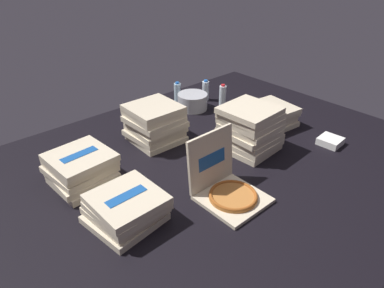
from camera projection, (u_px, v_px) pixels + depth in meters
ground_plane at (207, 167)px, 2.35m from camera, size 3.20×2.40×0.02m
open_pizza_box at (227, 186)px, 2.02m from camera, size 0.35×0.39×0.37m
pizza_stack_right_near at (269, 115)px, 2.84m from camera, size 0.39×0.39×0.16m
pizza_stack_left_mid at (250, 129)px, 2.46m from camera, size 0.38×0.38×0.32m
pizza_stack_left_far at (81, 169)px, 2.13m from camera, size 0.38×0.39×0.20m
pizza_stack_right_far at (155, 123)px, 2.57m from camera, size 0.38×0.37×0.28m
pizza_stack_left_near at (126, 208)px, 1.85m from camera, size 0.40×0.39×0.16m
ice_bucket at (193, 101)px, 3.11m from camera, size 0.26×0.26×0.14m
water_bottle_0 at (177, 93)px, 3.22m from camera, size 0.06×0.06×0.20m
water_bottle_1 at (223, 95)px, 3.17m from camera, size 0.06×0.06×0.20m
water_bottle_2 at (206, 91)px, 3.27m from camera, size 0.06×0.06×0.20m
napkin_pile at (330, 141)px, 2.58m from camera, size 0.17×0.17×0.05m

